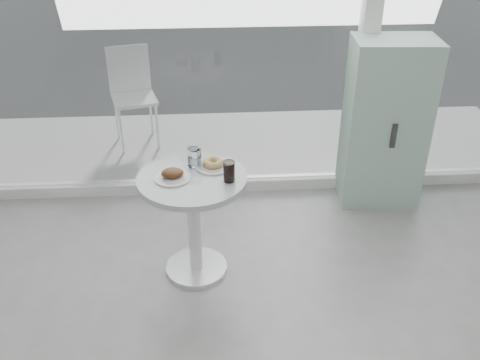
{
  "coord_description": "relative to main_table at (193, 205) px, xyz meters",
  "views": [
    {
      "loc": [
        -0.39,
        -1.11,
        2.51
      ],
      "look_at": [
        -0.2,
        1.7,
        0.85
      ],
      "focal_mm": 40.0,
      "sensor_mm": 36.0,
      "label": 1
    }
  ],
  "objects": [
    {
      "name": "room_shell",
      "position": [
        0.5,
        -2.46,
        1.36
      ],
      "size": [
        6.0,
        6.0,
        6.0
      ],
      "color": "white",
      "rests_on": "ground"
    },
    {
      "name": "main_table",
      "position": [
        0.0,
        0.0,
        0.0
      ],
      "size": [
        0.72,
        0.72,
        0.77
      ],
      "color": "white",
      "rests_on": "ground"
    },
    {
      "name": "patio_deck",
      "position": [
        0.5,
        1.9,
        -0.53
      ],
      "size": [
        5.6,
        1.6,
        0.05
      ],
      "primitive_type": "cube",
      "color": "beige",
      "rests_on": "ground"
    },
    {
      "name": "mint_cabinet",
      "position": [
        1.56,
        0.88,
        0.15
      ],
      "size": [
        0.67,
        0.47,
        1.39
      ],
      "rotation": [
        0.0,
        0.0,
        -0.07
      ],
      "color": "#A0CCB6",
      "rests_on": "ground"
    },
    {
      "name": "patio_chair",
      "position": [
        -0.62,
        2.06,
        0.04
      ],
      "size": [
        0.51,
        0.51,
        0.96
      ],
      "rotation": [
        0.0,
        0.0,
        0.26
      ],
      "color": "white",
      "rests_on": "patio_deck"
    },
    {
      "name": "plate_fritter",
      "position": [
        -0.12,
        -0.02,
        0.25
      ],
      "size": [
        0.24,
        0.24,
        0.07
      ],
      "color": "silver",
      "rests_on": "main_table"
    },
    {
      "name": "plate_donut",
      "position": [
        0.14,
        0.12,
        0.24
      ],
      "size": [
        0.24,
        0.24,
        0.06
      ],
      "color": "silver",
      "rests_on": "main_table"
    },
    {
      "name": "water_tumbler_a",
      "position": [
        0.03,
        0.14,
        0.28
      ],
      "size": [
        0.08,
        0.08,
        0.13
      ],
      "color": "white",
      "rests_on": "main_table"
    },
    {
      "name": "water_tumbler_b",
      "position": [
        0.01,
        0.15,
        0.28
      ],
      "size": [
        0.08,
        0.08,
        0.13
      ],
      "color": "white",
      "rests_on": "main_table"
    },
    {
      "name": "cola_glass",
      "position": [
        0.24,
        -0.07,
        0.29
      ],
      "size": [
        0.07,
        0.07,
        0.14
      ],
      "color": "white",
      "rests_on": "main_table"
    }
  ]
}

